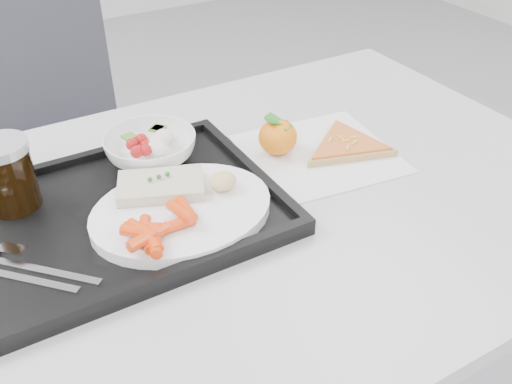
# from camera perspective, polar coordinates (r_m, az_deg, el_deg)

# --- Properties ---
(table) EXTENTS (1.20, 0.80, 0.75)m
(table) POSITION_cam_1_polar(r_m,az_deg,el_deg) (0.93, -2.19, -4.43)
(table) COLOR #ACACAE
(table) RESTS_ON ground
(chair) EXTENTS (0.52, 0.52, 0.93)m
(chair) POSITION_cam_1_polar(r_m,az_deg,el_deg) (1.64, -19.93, 6.42)
(chair) COLOR #34343C
(chair) RESTS_ON ground
(tray) EXTENTS (0.45, 0.35, 0.03)m
(tray) POSITION_cam_1_polar(r_m,az_deg,el_deg) (0.87, -13.06, -2.09)
(tray) COLOR black
(tray) RESTS_ON table
(dinner_plate) EXTENTS (0.27, 0.27, 0.02)m
(dinner_plate) POSITION_cam_1_polar(r_m,az_deg,el_deg) (0.84, -7.42, -1.91)
(dinner_plate) COLOR white
(dinner_plate) RESTS_ON tray
(fish_fillet) EXTENTS (0.15, 0.12, 0.02)m
(fish_fillet) POSITION_cam_1_polar(r_m,az_deg,el_deg) (0.86, -9.51, 0.65)
(fish_fillet) COLOR beige
(fish_fillet) RESTS_ON dinner_plate
(bread_roll) EXTENTS (0.04, 0.04, 0.03)m
(bread_roll) POSITION_cam_1_polar(r_m,az_deg,el_deg) (0.85, -3.36, 1.09)
(bread_roll) COLOR tan
(bread_roll) RESTS_ON dinner_plate
(salad_bowl) EXTENTS (0.15, 0.15, 0.05)m
(salad_bowl) POSITION_cam_1_polar(r_m,az_deg,el_deg) (0.96, -10.50, 4.32)
(salad_bowl) COLOR white
(salad_bowl) RESTS_ON tray
(cola_glass) EXTENTS (0.08, 0.08, 0.11)m
(cola_glass) POSITION_cam_1_polar(r_m,az_deg,el_deg) (0.90, -23.64, 1.67)
(cola_glass) COLOR black
(cola_glass) RESTS_ON tray
(cutlery) EXTENTS (0.14, 0.15, 0.01)m
(cutlery) POSITION_cam_1_polar(r_m,az_deg,el_deg) (0.81, -22.63, -6.84)
(cutlery) COLOR silver
(cutlery) RESTS_ON tray
(napkin) EXTENTS (0.28, 0.27, 0.00)m
(napkin) POSITION_cam_1_polar(r_m,az_deg,el_deg) (1.01, 6.28, 3.83)
(napkin) COLOR silver
(napkin) RESTS_ON table
(tangerine) EXTENTS (0.07, 0.07, 0.07)m
(tangerine) POSITION_cam_1_polar(r_m,az_deg,el_deg) (0.99, 2.19, 5.54)
(tangerine) COLOR orange
(tangerine) RESTS_ON napkin
(pizza_slice) EXTENTS (0.23, 0.23, 0.02)m
(pizza_slice) POSITION_cam_1_polar(r_m,az_deg,el_deg) (1.02, 9.09, 4.63)
(pizza_slice) COLOR tan
(pizza_slice) RESTS_ON napkin
(carrot_pile) EXTENTS (0.11, 0.09, 0.03)m
(carrot_pile) POSITION_cam_1_polar(r_m,az_deg,el_deg) (0.77, -10.00, -3.74)
(carrot_pile) COLOR #E83D0E
(carrot_pile) RESTS_ON dinner_plate
(salad_contents) EXTENTS (0.08, 0.08, 0.02)m
(salad_contents) POSITION_cam_1_polar(r_m,az_deg,el_deg) (0.96, -10.33, 4.76)
(salad_contents) COLOR #A21313
(salad_contents) RESTS_ON salad_bowl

